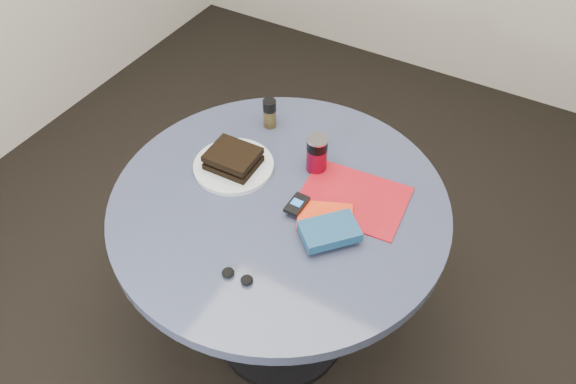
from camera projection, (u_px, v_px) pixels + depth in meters
The scene contains 11 objects.
ground at pixel (281, 331), 2.18m from camera, with size 4.00×4.00×0.00m, color black.
table at pixel (280, 236), 1.76m from camera, with size 1.00×1.00×0.75m.
plate at pixel (234, 166), 1.73m from camera, with size 0.25×0.25×0.02m, color silver.
sandwich at pixel (233, 159), 1.71m from camera, with size 0.15×0.13×0.05m.
soda_can at pixel (317, 154), 1.69m from camera, with size 0.08×0.08×0.12m.
pepper_grinder at pixel (270, 113), 1.84m from camera, with size 0.05×0.05×0.10m.
magazine at pixel (353, 198), 1.64m from camera, with size 0.31×0.23×0.01m, color maroon.
red_book at pixel (325, 217), 1.58m from camera, with size 0.15×0.10×0.01m, color red.
novel at pixel (330, 231), 1.52m from camera, with size 0.15×0.10×0.03m, color navy.
mp3_player at pixel (297, 204), 1.60m from camera, with size 0.05×0.08×0.01m.
headphones at pixel (237, 276), 1.44m from camera, with size 0.09×0.04×0.02m.
Camera 1 is at (0.58, -0.96, 1.95)m, focal length 35.00 mm.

